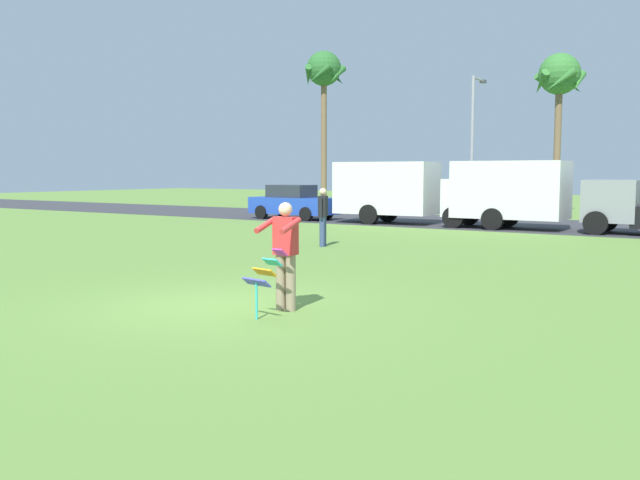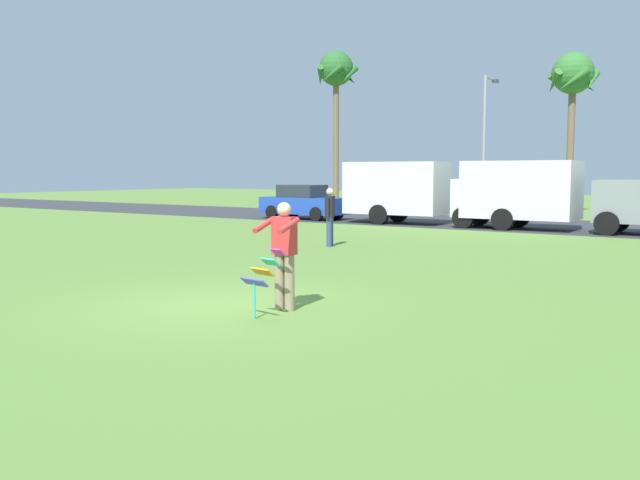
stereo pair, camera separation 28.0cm
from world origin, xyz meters
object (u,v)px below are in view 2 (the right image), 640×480
(parked_car_blue, at_px, (304,203))
(palm_tree_right_near, at_px, (573,80))
(person_kite_flyer, at_px, (284,251))
(kite_held, at_px, (263,273))
(palm_tree_left_near, at_px, (336,76))
(person_walker_near, at_px, (330,215))
(parked_truck_grey_van, at_px, (542,193))
(parked_truck_white_box, at_px, (414,191))
(streetlight_pole, at_px, (485,136))

(parked_car_blue, relative_size, palm_tree_right_near, 0.52)
(person_kite_flyer, height_order, kite_held, person_kite_flyer)
(parked_car_blue, bearing_deg, palm_tree_left_near, 115.16)
(person_kite_flyer, distance_m, person_walker_near, 9.60)
(palm_tree_right_near, bearing_deg, person_kite_flyer, -83.79)
(person_kite_flyer, distance_m, palm_tree_right_near, 28.92)
(person_kite_flyer, distance_m, parked_car_blue, 21.52)
(parked_car_blue, distance_m, person_walker_near, 12.00)
(kite_held, height_order, parked_truck_grey_van, parked_truck_grey_van)
(kite_held, xyz_separation_m, person_walker_near, (-4.75, 8.98, 0.26))
(parked_truck_grey_van, height_order, palm_tree_right_near, palm_tree_right_near)
(parked_truck_white_box, bearing_deg, person_kite_flyer, -69.46)
(person_kite_flyer, bearing_deg, streetlight_pole, 104.44)
(palm_tree_right_near, distance_m, person_walker_near, 20.70)
(parked_car_blue, xyz_separation_m, streetlight_pole, (5.85, 7.54, 3.22))
(palm_tree_left_near, bearing_deg, parked_car_blue, -64.84)
(parked_truck_grey_van, distance_m, palm_tree_right_near, 11.97)
(person_kite_flyer, distance_m, palm_tree_left_near, 32.84)
(parked_truck_white_box, xyz_separation_m, streetlight_pole, (0.12, 7.54, 2.59))
(parked_truck_grey_van, xyz_separation_m, palm_tree_right_near, (-1.81, 10.51, 5.44))
(parked_car_blue, bearing_deg, person_kite_flyer, -55.04)
(parked_car_blue, distance_m, parked_truck_white_box, 5.76)
(palm_tree_left_near, xyz_separation_m, streetlight_pole, (10.38, -2.10, -4.01))
(palm_tree_right_near, bearing_deg, kite_held, -83.81)
(parked_truck_white_box, bearing_deg, parked_truck_grey_van, -0.01)
(parked_truck_white_box, height_order, streetlight_pole, streetlight_pole)
(parked_car_blue, xyz_separation_m, parked_truck_grey_van, (11.08, -0.00, 0.64))
(kite_held, height_order, palm_tree_left_near, palm_tree_left_near)
(parked_car_blue, height_order, palm_tree_right_near, palm_tree_right_near)
(parked_car_blue, height_order, parked_truck_white_box, parked_truck_white_box)
(parked_truck_white_box, xyz_separation_m, palm_tree_right_near, (3.55, 10.51, 5.44))
(kite_held, bearing_deg, streetlight_pole, 104.23)
(person_kite_flyer, xyz_separation_m, parked_truck_grey_van, (-1.25, 17.63, 0.46))
(parked_truck_white_box, relative_size, palm_tree_right_near, 0.82)
(parked_car_blue, relative_size, parked_truck_grey_van, 0.63)
(palm_tree_left_near, distance_m, palm_tree_right_near, 13.87)
(palm_tree_left_near, distance_m, streetlight_pole, 11.32)
(palm_tree_left_near, height_order, streetlight_pole, palm_tree_left_near)
(parked_truck_white_box, distance_m, streetlight_pole, 7.98)
(kite_held, distance_m, streetlight_pole, 26.81)
(parked_truck_grey_van, bearing_deg, person_kite_flyer, -85.94)
(kite_held, distance_m, palm_tree_left_near, 33.43)
(parked_car_blue, height_order, palm_tree_left_near, palm_tree_left_near)
(person_kite_flyer, relative_size, streetlight_pole, 0.25)
(palm_tree_right_near, xyz_separation_m, streetlight_pole, (-3.42, -2.97, -2.85))
(person_kite_flyer, distance_m, streetlight_pole, 26.18)
(streetlight_pole, relative_size, person_walker_near, 4.05)
(person_walker_near, bearing_deg, palm_tree_right_near, 85.27)
(parked_truck_grey_van, relative_size, palm_tree_left_near, 0.71)
(kite_held, distance_m, parked_truck_grey_van, 18.30)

